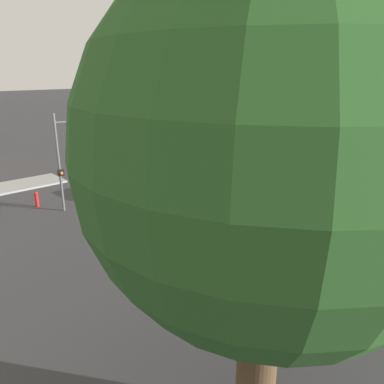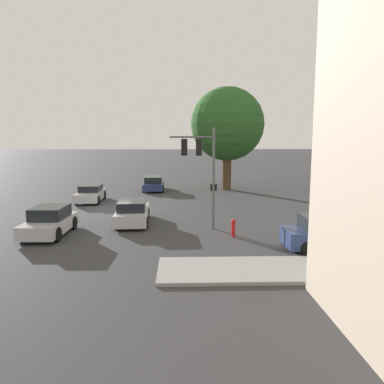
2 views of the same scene
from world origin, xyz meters
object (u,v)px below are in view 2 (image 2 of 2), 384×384
traffic_signal (200,159)px  crossing_car_0 (50,222)px  street_tree (227,124)px  crossing_car_3 (154,184)px  fire_hydrant (233,227)px  crossing_car_1 (132,212)px  parked_car_0 (327,234)px  crossing_car_2 (91,194)px

traffic_signal → crossing_car_0: size_ratio=1.33×
street_tree → crossing_car_3: 9.07m
fire_hydrant → crossing_car_1: bearing=-120.9°
parked_car_0 → fire_hydrant: parked_car_0 is taller
traffic_signal → fire_hydrant: 4.14m
crossing_car_2 → parked_car_0: (13.29, 13.64, 0.08)m
traffic_signal → crossing_car_0: bearing=107.5°
crossing_car_1 → crossing_car_3: crossing_car_1 is taller
crossing_car_0 → crossing_car_2: size_ratio=0.99×
traffic_signal → fire_hydrant: bearing=-130.1°
traffic_signal → street_tree: bearing=-3.2°
crossing_car_1 → traffic_signal: bearing=-113.2°
traffic_signal → crossing_car_2: bearing=50.7°
street_tree → crossing_car_2: size_ratio=2.34×
traffic_signal → crossing_car_3: traffic_signal is taller
street_tree → parked_car_0: 20.82m
street_tree → traffic_signal: street_tree is taller
crossing_car_1 → fire_hydrant: 6.42m
street_tree → crossing_car_0: size_ratio=2.36×
crossing_car_0 → fire_hydrant: size_ratio=4.52×
crossing_car_0 → parked_car_0: 13.65m
traffic_signal → crossing_car_1: bearing=78.8°
street_tree → crossing_car_1: 17.12m
crossing_car_3 → fire_hydrant: crossing_car_3 is taller
parked_car_0 → fire_hydrant: bearing=149.1°
parked_car_0 → fire_hydrant: 4.51m
street_tree → crossing_car_3: bearing=-86.8°
crossing_car_1 → parked_car_0: bearing=-123.5°
street_tree → fire_hydrant: bearing=-6.0°
traffic_signal → crossing_car_0: 8.51m
crossing_car_3 → parked_car_0: bearing=-156.6°
crossing_car_2 → parked_car_0: bearing=44.5°
crossing_car_1 → crossing_car_3: bearing=-4.0°
crossing_car_1 → parked_car_0: 10.92m
crossing_car_1 → parked_car_0: size_ratio=1.17×
traffic_signal → parked_car_0: (4.13, 5.49, -3.11)m
crossing_car_0 → fire_hydrant: 9.46m
street_tree → fire_hydrant: 18.70m
crossing_car_0 → crossing_car_3: 17.11m
crossing_car_1 → crossing_car_2: (-7.72, -4.25, -0.01)m
crossing_car_2 → fire_hydrant: (11.02, 9.75, -0.14)m
crossing_car_0 → street_tree: bearing=148.1°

